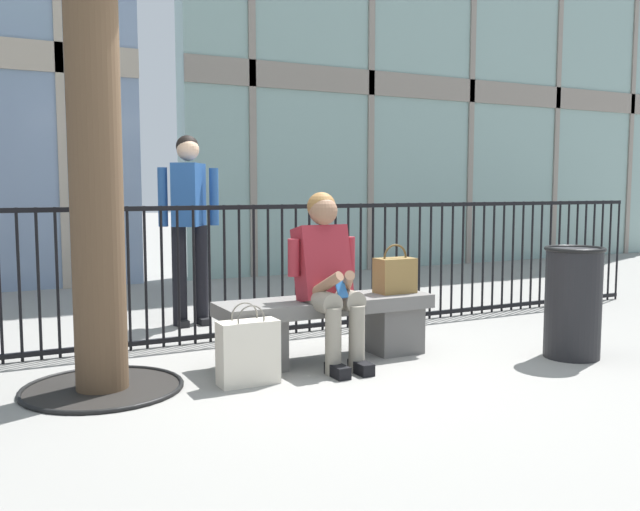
% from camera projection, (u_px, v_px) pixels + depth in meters
% --- Properties ---
extents(ground_plane, '(60.00, 60.00, 0.00)m').
position_uv_depth(ground_plane, '(326.00, 359.00, 4.96)').
color(ground_plane, gray).
extents(stone_bench, '(1.60, 0.44, 0.45)m').
position_uv_depth(stone_bench, '(326.00, 323.00, 4.93)').
color(stone_bench, slate).
rests_on(stone_bench, ground).
extents(seated_person_with_phone, '(0.52, 0.66, 1.21)m').
position_uv_depth(seated_person_with_phone, '(328.00, 273.00, 4.76)').
color(seated_person_with_phone, gray).
rests_on(seated_person_with_phone, ground).
extents(handbag_on_bench, '(0.29, 0.18, 0.37)m').
position_uv_depth(handbag_on_bench, '(395.00, 275.00, 5.16)').
color(handbag_on_bench, olive).
rests_on(handbag_on_bench, stone_bench).
extents(shopping_bag, '(0.38, 0.17, 0.52)m').
position_uv_depth(shopping_bag, '(248.00, 352.00, 4.32)').
color(shopping_bag, beige).
rests_on(shopping_bag, ground).
extents(bystander_at_railing, '(0.55, 0.44, 1.71)m').
position_uv_depth(bystander_at_railing, '(189.00, 215.00, 6.14)').
color(bystander_at_railing, black).
rests_on(bystander_at_railing, ground).
extents(plaza_railing, '(8.30, 0.04, 1.10)m').
position_uv_depth(plaza_railing, '(275.00, 270.00, 5.73)').
color(plaza_railing, black).
rests_on(plaza_railing, ground).
extents(trash_can, '(0.43, 0.43, 0.82)m').
position_uv_depth(trash_can, '(573.00, 301.00, 4.99)').
color(trash_can, black).
rests_on(trash_can, ground).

